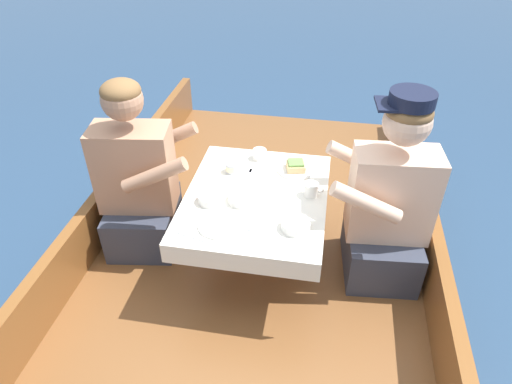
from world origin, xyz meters
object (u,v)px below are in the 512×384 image
Objects in this scene: person_port at (139,183)px; coffee_cup_starboard at (311,189)px; person_starboard at (388,206)px; tin_can at (232,168)px; coffee_cup_port at (260,154)px; sandwich at (296,166)px.

person_port is 9.87× the size of coffee_cup_starboard.
coffee_cup_starboard is (-0.38, -0.00, 0.06)m from person_starboard.
coffee_cup_starboard is 1.48× the size of tin_can.
person_starboard is at bearing -23.16° from coffee_cup_port.
sandwich is (-0.48, 0.21, 0.05)m from person_starboard.
person_starboard reaches higher than person_port.
coffee_cup_port is at bearing 135.92° from coffee_cup_starboard.
person_starboard is at bearing -23.16° from sandwich.
person_starboard reaches higher than sandwich.
person_port is at bearing -166.48° from sandwich.
person_port reaches higher than sandwich.
person_starboard is at bearing -9.38° from tin_can.
person_starboard is 10.29× the size of coffee_cup_starboard.
person_starboard is at bearing -8.72° from person_port.
sandwich is (0.82, 0.20, 0.08)m from person_port.
person_starboard is 0.75m from coffee_cup_port.
sandwich is 1.72× the size of tin_can.
person_port is 0.51m from tin_can.
coffee_cup_port is at bearing 16.77° from person_port.
person_port reaches higher than coffee_cup_starboard.
coffee_cup_starboard is at bearing -44.08° from coffee_cup_port.
person_port is 8.51× the size of sandwich.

